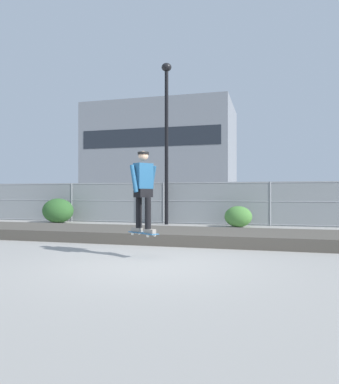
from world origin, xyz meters
The scene contains 11 objects.
ground_plane centered at (0.00, 0.00, 0.00)m, with size 120.00×120.00×0.00m, color gray.
gravel_berm centered at (0.00, 3.43, 0.15)m, with size 14.95×2.46×0.31m, color #4C473F.
skateboard centered at (-0.34, 0.55, 0.52)m, with size 0.78×0.60×0.07m.
skater centered at (-0.34, 0.55, 1.51)m, with size 0.66×0.61×1.72m.
chain_fence centered at (0.00, 8.92, 0.93)m, with size 23.19×0.06×1.85m.
street_lamp centered at (-2.06, 8.52, 4.37)m, with size 0.44×0.44×7.06m.
parked_car_near centered at (-3.48, 10.98, 0.84)m, with size 4.46×2.06×1.66m.
parked_car_mid centered at (2.82, 11.16, 0.84)m, with size 4.41×1.97×1.66m.
library_building centered at (-13.14, 46.10, 7.14)m, with size 21.08×13.72×14.29m.
shrub_left centered at (-7.07, 7.94, 0.56)m, with size 1.46×1.19×1.13m.
shrub_center centered at (1.07, 8.03, 0.42)m, with size 1.10×0.90×0.85m.
Camera 1 is at (2.19, -6.66, 1.37)m, focal length 33.75 mm.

